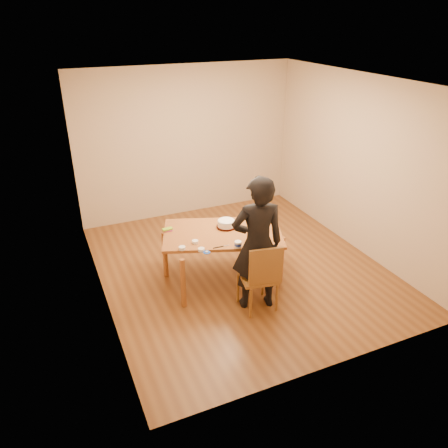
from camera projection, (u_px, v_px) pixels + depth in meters
name	position (u px, v px, depth m)	size (l,w,h in m)	color
room_shell	(231.00, 175.00, 6.29)	(4.00, 4.50, 2.70)	brown
dining_table	(223.00, 234.00, 6.00)	(1.61, 0.96, 0.04)	brown
dining_chair	(258.00, 277.00, 5.54)	(0.44, 0.44, 0.04)	brown
cake_plate	(226.00, 227.00, 6.13)	(0.27, 0.27, 0.02)	red
cake	(226.00, 223.00, 6.11)	(0.24, 0.24, 0.08)	white
frosting_dome	(226.00, 220.00, 6.08)	(0.24, 0.24, 0.03)	white
frosting_tub	(238.00, 244.00, 5.60)	(0.09, 0.09, 0.08)	white
frosting_lid	(207.00, 252.00, 5.49)	(0.09, 0.09, 0.01)	#1C46B7
frosting_dollop	(207.00, 251.00, 5.48)	(0.04, 0.04, 0.02)	white
ramekin_green	(201.00, 250.00, 5.52)	(0.08, 0.08, 0.04)	white
ramekin_yellow	(195.00, 242.00, 5.71)	(0.08, 0.08, 0.04)	white
ramekin_multi	(182.00, 248.00, 5.55)	(0.09, 0.09, 0.04)	white
candy_box_pink	(168.00, 230.00, 6.03)	(0.11, 0.06, 0.02)	#E7369C
candy_box_green	(167.00, 229.00, 6.02)	(0.14, 0.07, 0.02)	green
spatula	(218.00, 247.00, 5.61)	(0.15, 0.01, 0.01)	black
person	(257.00, 244.00, 5.38)	(0.65, 0.43, 1.79)	black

